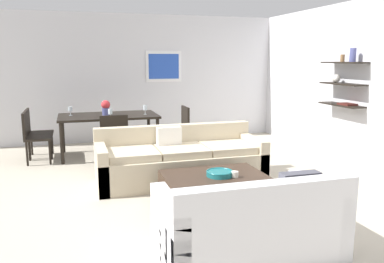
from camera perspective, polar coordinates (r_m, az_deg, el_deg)
name	(u,v)px	position (r m, az deg, el deg)	size (l,w,h in m)	color
ground_plane	(187,188)	(5.53, -0.73, -8.10)	(18.00, 18.00, 0.00)	#BCB29E
back_wall_unit	(156,78)	(8.76, -5.27, 7.73)	(8.40, 0.09, 2.70)	silver
right_wall_shelf_unit	(349,84)	(7.21, 21.76, 6.45)	(0.34, 8.20, 2.70)	silver
sofa_beige	(180,161)	(5.76, -1.75, -4.33)	(2.39, 0.90, 0.78)	beige
loveseat_white	(250,223)	(3.70, 8.33, -12.99)	(1.61, 0.90, 0.78)	white
coffee_table	(215,191)	(4.82, 3.40, -8.56)	(1.22, 0.91, 0.38)	#38281E
decorative_bowl	(220,173)	(4.75, 4.02, -6.01)	(0.32, 0.32, 0.07)	#19666B
candle_jar	(235,174)	(4.71, 6.19, -6.18)	(0.08, 0.08, 0.07)	silver
dining_table	(108,118)	(7.40, -11.97, 1.85)	(1.77, 1.00, 0.75)	black
dining_chair_foot	(114,137)	(6.54, -11.22, -0.82)	(0.44, 0.44, 0.88)	black
dining_chair_left_far	(35,130)	(7.66, -21.72, 0.27)	(0.44, 0.44, 0.88)	black
dining_chair_left_near	(33,134)	(7.22, -22.01, -0.34)	(0.44, 0.44, 0.88)	black
dining_chair_right_near	(180,127)	(7.43, -1.80, 0.71)	(0.44, 0.44, 0.88)	black
wine_glass_foot	(110,112)	(6.95, -11.71, 2.81)	(0.07, 0.07, 0.17)	silver
wine_glass_right_near	(145,108)	(7.34, -6.78, 3.40)	(0.07, 0.07, 0.17)	silver
wine_glass_left_far	(70,109)	(7.48, -17.17, 3.10)	(0.08, 0.08, 0.16)	silver
centerpiece_vase	(106,107)	(7.34, -12.35, 3.45)	(0.16, 0.16, 0.27)	#4C518C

